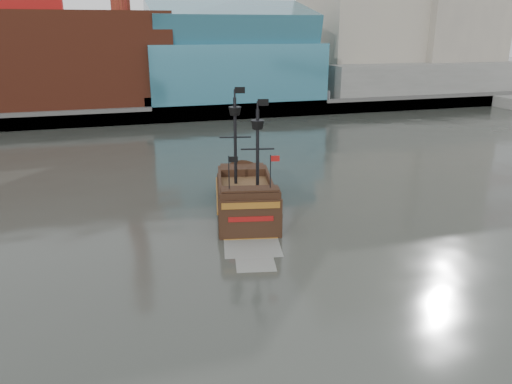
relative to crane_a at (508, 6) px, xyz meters
name	(u,v)px	position (x,y,z in m)	size (l,w,h in m)	color
ground	(388,345)	(-78.63, -82.00, -19.11)	(400.00, 400.00, 0.00)	#2A2D28
promenade_far	(162,94)	(-78.63, 10.00, -18.11)	(220.00, 60.00, 2.00)	slate
seawall	(183,114)	(-78.63, -19.50, -17.81)	(220.00, 1.00, 2.60)	#4C4C49
crane_a	(508,6)	(0.00, 0.00, 0.00)	(22.50, 4.00, 32.25)	slate
crane_b	(508,23)	(9.60, 10.00, -3.54)	(19.10, 4.00, 26.25)	slate
pirate_ship	(246,201)	(-80.28, -62.57, -18.14)	(7.18, 15.00, 10.80)	black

